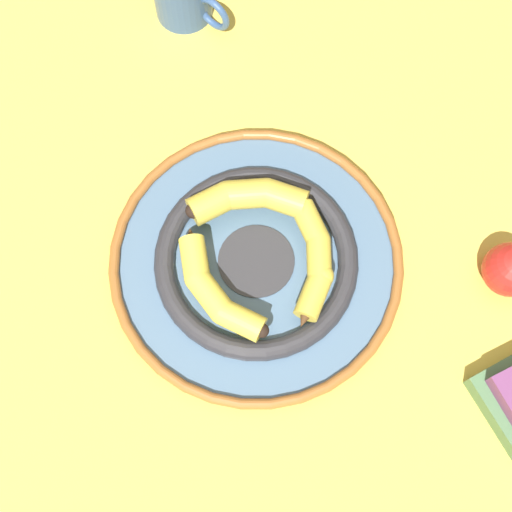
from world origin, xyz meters
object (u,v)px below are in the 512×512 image
banana_b (314,262)px  banana_c (250,198)px  decorative_bowl (256,261)px  banana_a (213,289)px  apple (510,270)px

banana_b → banana_c: bearing=42.9°
decorative_bowl → banana_a: (-0.07, 0.02, 0.04)m
banana_a → banana_b: (0.09, -0.09, -0.00)m
banana_b → banana_c: 0.12m
banana_a → apple: bearing=58.0°
banana_a → apple: apple is taller
banana_a → decorative_bowl: bearing=95.8°
banana_b → banana_c: size_ratio=1.00×
decorative_bowl → banana_c: bearing=33.9°
decorative_bowl → apple: (0.14, -0.29, 0.02)m
banana_a → apple: size_ratio=1.97×
decorative_bowl → apple: 0.32m
banana_c → decorative_bowl: bearing=91.4°
banana_c → apple: bearing=160.5°
decorative_bowl → banana_c: banana_c is taller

